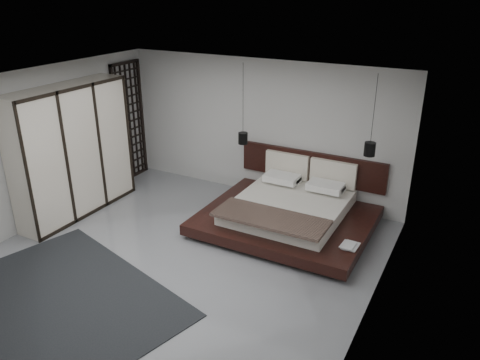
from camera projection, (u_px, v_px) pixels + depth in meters
The scene contains 13 objects.
floor at pixel (178, 259), 7.56m from camera, with size 6.00×6.00×0.00m, color gray.
ceiling at pixel (168, 86), 6.48m from camera, with size 6.00×6.00×0.00m, color white.
wall_back at pixel (261, 129), 9.46m from camera, with size 6.00×6.00×0.00m, color beige.
wall_left at pixel (36, 149), 8.32m from camera, with size 6.00×6.00×0.00m, color beige.
wall_right at pixel (375, 224), 5.71m from camera, with size 6.00×6.00×0.00m, color beige.
lattice_screen at pixel (130, 121), 10.33m from camera, with size 0.05×0.90×2.60m, color black.
bed at pixel (289, 211), 8.50m from camera, with size 2.95×2.46×1.11m.
book_lower at pixel (343, 244), 7.42m from camera, with size 0.24×0.32×0.03m, color #99724C.
book_upper at pixel (342, 243), 7.40m from camera, with size 0.21×0.28×0.02m, color #99724C.
pendant_left at pixel (243, 138), 9.00m from camera, with size 0.18×0.18×1.55m.
pendant_right at pixel (370, 149), 7.88m from camera, with size 0.19×0.19×1.38m.
wardrobe at pixel (73, 151), 8.70m from camera, with size 0.59×2.51×2.46m.
rug at pixel (58, 301), 6.54m from camera, with size 3.45×2.47×0.01m, color black.
Camera 1 is at (3.93, -5.24, 4.10)m, focal length 35.00 mm.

